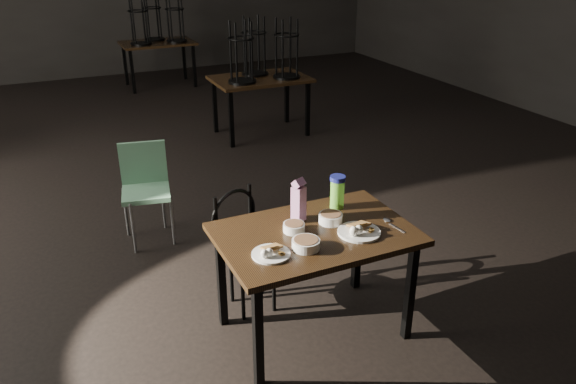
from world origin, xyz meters
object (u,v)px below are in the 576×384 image
school_chair (145,183)px  water_bottle (337,192)px  juice_carton (299,201)px  bentwood_chair (245,240)px  main_table (315,243)px

school_chair → water_bottle: bearing=-45.6°
water_bottle → juice_carton: bearing=-170.4°
bentwood_chair → water_bottle: bearing=-44.0°
water_bottle → school_chair: size_ratio=0.27×
water_bottle → school_chair: water_bottle is taller
juice_carton → water_bottle: (0.31, 0.05, -0.02)m
main_table → bentwood_chair: bearing=121.2°
juice_carton → water_bottle: size_ratio=1.27×
bentwood_chair → school_chair: size_ratio=1.02×
juice_carton → school_chair: juice_carton is taller
bentwood_chair → school_chair: bentwood_chair is taller
bentwood_chair → juice_carton: bearing=-69.3°
main_table → water_bottle: bearing=39.8°
water_bottle → school_chair: bearing=123.3°
bentwood_chair → school_chair: 1.33m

